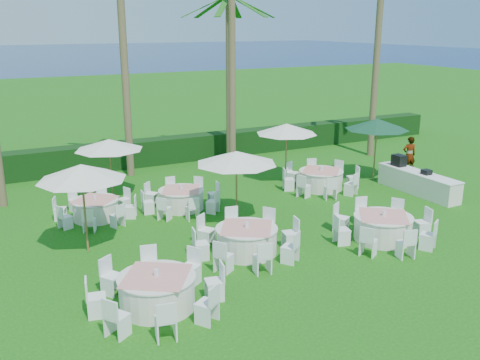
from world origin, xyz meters
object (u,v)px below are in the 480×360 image
(banquet_table_f, at_px, (321,179))
(umbrella_d, at_px, (287,129))
(banquet_table_d, at_px, (96,209))
(umbrella_green, at_px, (377,124))
(banquet_table_c, at_px, (383,227))
(staff_person, at_px, (409,155))
(umbrella_a, at_px, (81,172))
(umbrella_b, at_px, (236,158))
(banquet_table_e, at_px, (181,199))
(buffet_table, at_px, (417,182))
(umbrella_c, at_px, (109,145))
(banquet_table_b, at_px, (247,239))
(banquet_table_a, at_px, (157,291))

(banquet_table_f, height_order, umbrella_d, umbrella_d)
(banquet_table_d, distance_m, umbrella_green, 11.98)
(banquet_table_c, height_order, staff_person, staff_person)
(umbrella_a, distance_m, umbrella_b, 5.03)
(banquet_table_e, relative_size, umbrella_a, 1.09)
(banquet_table_c, bearing_deg, buffet_table, 34.72)
(umbrella_c, xyz_separation_m, umbrella_green, (10.72, -2.56, 0.31))
(banquet_table_b, bearing_deg, umbrella_a, 151.73)
(umbrella_a, xyz_separation_m, umbrella_c, (1.91, 4.73, -0.32))
(buffet_table, bearing_deg, staff_person, 52.74)
(umbrella_b, height_order, umbrella_c, umbrella_b)
(banquet_table_f, xyz_separation_m, umbrella_a, (-9.77, -2.04, 2.02))
(banquet_table_e, xyz_separation_m, umbrella_d, (5.25, 1.34, 1.88))
(banquet_table_d, relative_size, staff_person, 1.60)
(umbrella_a, height_order, umbrella_b, umbrella_a)
(banquet_table_a, distance_m, umbrella_d, 11.47)
(banquet_table_c, xyz_separation_m, banquet_table_d, (-7.53, 5.93, -0.05))
(banquet_table_a, relative_size, umbrella_green, 1.21)
(umbrella_green, bearing_deg, umbrella_c, 166.54)
(banquet_table_a, bearing_deg, umbrella_b, 45.17)
(umbrella_b, height_order, umbrella_green, umbrella_green)
(banquet_table_c, bearing_deg, banquet_table_a, -174.11)
(banquet_table_f, relative_size, umbrella_b, 1.12)
(banquet_table_b, bearing_deg, banquet_table_a, -151.45)
(banquet_table_d, distance_m, umbrella_a, 3.48)
(banquet_table_f, xyz_separation_m, umbrella_b, (-4.75, -1.83, 1.84))
(banquet_table_a, xyz_separation_m, umbrella_a, (-0.80, 4.04, 2.00))
(banquet_table_a, height_order, banquet_table_b, banquet_table_a)
(banquet_table_a, xyz_separation_m, buffet_table, (12.06, 3.90, 0.04))
(banquet_table_e, distance_m, umbrella_a, 4.94)
(banquet_table_c, bearing_deg, staff_person, 41.02)
(banquet_table_b, distance_m, umbrella_green, 9.76)
(banquet_table_a, bearing_deg, umbrella_green, 27.66)
(banquet_table_d, relative_size, buffet_table, 0.72)
(umbrella_d, bearing_deg, staff_person, -14.60)
(banquet_table_c, bearing_deg, umbrella_d, 83.97)
(umbrella_b, height_order, staff_person, umbrella_b)
(banquet_table_e, height_order, buffet_table, buffet_table)
(umbrella_green, bearing_deg, buffet_table, -83.96)
(banquet_table_b, xyz_separation_m, staff_person, (10.52, 4.44, 0.42))
(umbrella_d, relative_size, umbrella_green, 0.97)
(banquet_table_b, relative_size, banquet_table_c, 1.01)
(umbrella_a, distance_m, staff_person, 14.91)
(banquet_table_a, height_order, umbrella_d, umbrella_d)
(umbrella_a, relative_size, umbrella_green, 1.00)
(banquet_table_d, relative_size, umbrella_a, 1.01)
(umbrella_green, distance_m, buffet_table, 3.03)
(umbrella_a, bearing_deg, banquet_table_e, 31.18)
(buffet_table, bearing_deg, umbrella_c, 156.08)
(umbrella_b, distance_m, umbrella_c, 5.49)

